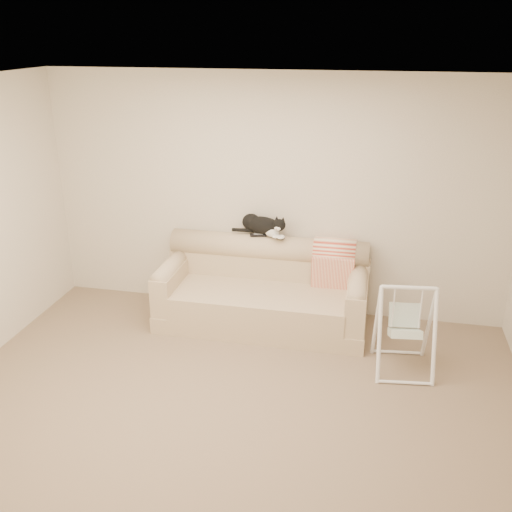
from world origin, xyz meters
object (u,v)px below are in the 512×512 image
(sofa, at_px, (264,292))
(remote_b, at_px, (277,237))
(baby_swing, at_px, (405,328))
(remote_a, at_px, (258,235))
(tuxedo_cat, at_px, (263,225))

(sofa, xyz_separation_m, remote_b, (0.10, 0.22, 0.56))
(sofa, height_order, baby_swing, sofa)
(sofa, bearing_deg, remote_b, 66.23)
(remote_a, xyz_separation_m, remote_b, (0.20, -0.01, -0.00))
(remote_b, xyz_separation_m, tuxedo_cat, (-0.16, 0.04, 0.11))
(tuxedo_cat, bearing_deg, remote_b, -14.11)
(tuxedo_cat, bearing_deg, baby_swing, -30.98)
(sofa, bearing_deg, remote_a, 114.68)
(tuxedo_cat, distance_m, baby_swing, 1.86)
(remote_a, bearing_deg, tuxedo_cat, 39.01)
(sofa, height_order, tuxedo_cat, tuxedo_cat)
(remote_a, bearing_deg, remote_b, -2.44)
(sofa, height_order, remote_b, remote_b)
(remote_b, height_order, baby_swing, remote_b)
(sofa, relative_size, baby_swing, 2.55)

